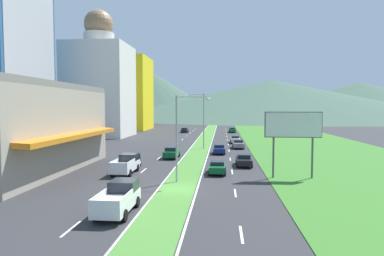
% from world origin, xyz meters
% --- Properties ---
extents(ground_plane, '(600.00, 600.00, 0.00)m').
position_xyz_m(ground_plane, '(0.00, 0.00, 0.00)').
color(ground_plane, '#2D2D30').
extents(grass_median, '(3.20, 240.00, 0.06)m').
position_xyz_m(grass_median, '(0.00, 60.00, 0.03)').
color(grass_median, '#477F33').
rests_on(grass_median, ground_plane).
extents(grass_verge_right, '(24.00, 240.00, 0.06)m').
position_xyz_m(grass_verge_right, '(20.60, 60.00, 0.03)').
color(grass_verge_right, '#387028').
rests_on(grass_verge_right, ground_plane).
extents(lane_dash_left_1, '(0.16, 2.80, 0.01)m').
position_xyz_m(lane_dash_left_1, '(-5.10, -10.38, 0.01)').
color(lane_dash_left_1, silver).
rests_on(lane_dash_left_1, ground_plane).
extents(lane_dash_left_2, '(0.16, 2.80, 0.01)m').
position_xyz_m(lane_dash_left_2, '(-5.10, -0.76, 0.01)').
color(lane_dash_left_2, silver).
rests_on(lane_dash_left_2, ground_plane).
extents(lane_dash_left_3, '(0.16, 2.80, 0.01)m').
position_xyz_m(lane_dash_left_3, '(-5.10, 8.86, 0.01)').
color(lane_dash_left_3, silver).
rests_on(lane_dash_left_3, ground_plane).
extents(lane_dash_left_4, '(0.16, 2.80, 0.01)m').
position_xyz_m(lane_dash_left_4, '(-5.10, 18.48, 0.01)').
color(lane_dash_left_4, silver).
rests_on(lane_dash_left_4, ground_plane).
extents(lane_dash_left_5, '(0.16, 2.80, 0.01)m').
position_xyz_m(lane_dash_left_5, '(-5.10, 28.10, 0.01)').
color(lane_dash_left_5, silver).
rests_on(lane_dash_left_5, ground_plane).
extents(lane_dash_left_6, '(0.16, 2.80, 0.01)m').
position_xyz_m(lane_dash_left_6, '(-5.10, 37.72, 0.01)').
color(lane_dash_left_6, silver).
rests_on(lane_dash_left_6, ground_plane).
extents(lane_dash_left_7, '(0.16, 2.80, 0.01)m').
position_xyz_m(lane_dash_left_7, '(-5.10, 47.34, 0.01)').
color(lane_dash_left_7, silver).
rests_on(lane_dash_left_7, ground_plane).
extents(lane_dash_left_8, '(0.16, 2.80, 0.01)m').
position_xyz_m(lane_dash_left_8, '(-5.10, 56.96, 0.01)').
color(lane_dash_left_8, silver).
rests_on(lane_dash_left_8, ground_plane).
extents(lane_dash_left_9, '(0.16, 2.80, 0.01)m').
position_xyz_m(lane_dash_left_9, '(-5.10, 66.58, 0.01)').
color(lane_dash_left_9, silver).
rests_on(lane_dash_left_9, ground_plane).
extents(lane_dash_left_10, '(0.16, 2.80, 0.01)m').
position_xyz_m(lane_dash_left_10, '(-5.10, 76.20, 0.01)').
color(lane_dash_left_10, silver).
rests_on(lane_dash_left_10, ground_plane).
extents(lane_dash_left_11, '(0.16, 2.80, 0.01)m').
position_xyz_m(lane_dash_left_11, '(-5.10, 85.82, 0.01)').
color(lane_dash_left_11, silver).
rests_on(lane_dash_left_11, ground_plane).
extents(lane_dash_right_1, '(0.16, 2.80, 0.01)m').
position_xyz_m(lane_dash_right_1, '(5.10, -10.38, 0.01)').
color(lane_dash_right_1, silver).
rests_on(lane_dash_right_1, ground_plane).
extents(lane_dash_right_2, '(0.16, 2.80, 0.01)m').
position_xyz_m(lane_dash_right_2, '(5.10, -0.76, 0.01)').
color(lane_dash_right_2, silver).
rests_on(lane_dash_right_2, ground_plane).
extents(lane_dash_right_3, '(0.16, 2.80, 0.01)m').
position_xyz_m(lane_dash_right_3, '(5.10, 8.86, 0.01)').
color(lane_dash_right_3, silver).
rests_on(lane_dash_right_3, ground_plane).
extents(lane_dash_right_4, '(0.16, 2.80, 0.01)m').
position_xyz_m(lane_dash_right_4, '(5.10, 18.48, 0.01)').
color(lane_dash_right_4, silver).
rests_on(lane_dash_right_4, ground_plane).
extents(lane_dash_right_5, '(0.16, 2.80, 0.01)m').
position_xyz_m(lane_dash_right_5, '(5.10, 28.10, 0.01)').
color(lane_dash_right_5, silver).
rests_on(lane_dash_right_5, ground_plane).
extents(lane_dash_right_6, '(0.16, 2.80, 0.01)m').
position_xyz_m(lane_dash_right_6, '(5.10, 37.72, 0.01)').
color(lane_dash_right_6, silver).
rests_on(lane_dash_right_6, ground_plane).
extents(lane_dash_right_7, '(0.16, 2.80, 0.01)m').
position_xyz_m(lane_dash_right_7, '(5.10, 47.34, 0.01)').
color(lane_dash_right_7, silver).
rests_on(lane_dash_right_7, ground_plane).
extents(lane_dash_right_8, '(0.16, 2.80, 0.01)m').
position_xyz_m(lane_dash_right_8, '(5.10, 56.96, 0.01)').
color(lane_dash_right_8, silver).
rests_on(lane_dash_right_8, ground_plane).
extents(lane_dash_right_9, '(0.16, 2.80, 0.01)m').
position_xyz_m(lane_dash_right_9, '(5.10, 66.58, 0.01)').
color(lane_dash_right_9, silver).
rests_on(lane_dash_right_9, ground_plane).
extents(lane_dash_right_10, '(0.16, 2.80, 0.01)m').
position_xyz_m(lane_dash_right_10, '(5.10, 76.20, 0.01)').
color(lane_dash_right_10, silver).
rests_on(lane_dash_right_10, ground_plane).
extents(lane_dash_right_11, '(0.16, 2.80, 0.01)m').
position_xyz_m(lane_dash_right_11, '(5.10, 85.82, 0.01)').
color(lane_dash_right_11, silver).
rests_on(lane_dash_right_11, ground_plane).
extents(edge_line_median_left, '(0.16, 240.00, 0.01)m').
position_xyz_m(edge_line_median_left, '(-1.75, 60.00, 0.01)').
color(edge_line_median_left, silver).
rests_on(edge_line_median_left, ground_plane).
extents(edge_line_median_right, '(0.16, 240.00, 0.01)m').
position_xyz_m(edge_line_median_right, '(1.75, 60.00, 0.01)').
color(edge_line_median_right, silver).
rests_on(edge_line_median_right, ground_plane).
extents(domed_building, '(14.77, 14.77, 31.31)m').
position_xyz_m(domed_building, '(-26.64, 53.97, 12.83)').
color(domed_building, silver).
rests_on(domed_building, ground_plane).
extents(midrise_colored, '(16.08, 16.08, 23.46)m').
position_xyz_m(midrise_colored, '(-28.09, 80.63, 11.73)').
color(midrise_colored, yellow).
rests_on(midrise_colored, ground_plane).
extents(hill_far_left, '(129.95, 129.95, 39.72)m').
position_xyz_m(hill_far_left, '(-59.39, 235.09, 19.86)').
color(hill_far_left, '#3D5647').
rests_on(hill_far_left, ground_plane).
extents(hill_far_center, '(238.31, 238.31, 26.61)m').
position_xyz_m(hill_far_center, '(38.72, 221.77, 13.30)').
color(hill_far_center, '#3D5647').
rests_on(hill_far_center, ground_plane).
extents(hill_far_right, '(203.24, 203.24, 29.13)m').
position_xyz_m(hill_far_right, '(122.51, 283.64, 14.56)').
color(hill_far_right, '#3D5647').
rests_on(hill_far_right, ground_plane).
extents(street_lamp_near, '(3.39, 0.34, 8.47)m').
position_xyz_m(street_lamp_near, '(-0.03, 2.91, 4.96)').
color(street_lamp_near, '#99999E').
rests_on(street_lamp_near, ground_plane).
extents(street_lamp_mid, '(2.85, 0.46, 9.67)m').
position_xyz_m(street_lamp_mid, '(0.43, 29.74, 5.53)').
color(street_lamp_mid, '#99999E').
rests_on(street_lamp_mid, ground_plane).
extents(billboard_roadside, '(5.79, 0.28, 6.88)m').
position_xyz_m(billboard_roadside, '(11.19, 5.84, 5.24)').
color(billboard_roadside, '#4C4C51').
rests_on(billboard_roadside, ground_plane).
extents(car_0, '(1.95, 4.53, 1.46)m').
position_xyz_m(car_0, '(6.66, 13.07, 0.75)').
color(car_0, black).
rests_on(car_0, ground_plane).
extents(car_1, '(1.97, 4.44, 1.43)m').
position_xyz_m(car_1, '(-6.93, 68.59, 0.74)').
color(car_1, black).
rests_on(car_1, ground_plane).
extents(car_2, '(1.88, 4.01, 1.38)m').
position_xyz_m(car_2, '(3.43, 7.73, 0.72)').
color(car_2, '#0C5128').
rests_on(car_2, ground_plane).
extents(car_3, '(2.00, 4.46, 1.44)m').
position_xyz_m(car_3, '(6.77, 69.58, 0.76)').
color(car_3, '#0C5128').
rests_on(car_3, ground_plane).
extents(car_4, '(2.03, 4.61, 1.51)m').
position_xyz_m(car_4, '(6.81, 31.66, 0.78)').
color(car_4, slate).
rests_on(car_4, ground_plane).
extents(car_5, '(1.95, 4.74, 1.49)m').
position_xyz_m(car_5, '(6.59, 40.58, 0.77)').
color(car_5, '#B2B2B7').
rests_on(car_5, ground_plane).
extents(car_6, '(1.91, 4.04, 1.45)m').
position_xyz_m(car_6, '(3.49, 24.00, 0.75)').
color(car_6, navy).
rests_on(car_6, ground_plane).
extents(car_7, '(2.03, 4.56, 1.62)m').
position_xyz_m(car_7, '(-3.31, 18.82, 0.82)').
color(car_7, '#0C5128').
rests_on(car_7, ground_plane).
extents(pickup_truck_0, '(2.18, 5.40, 2.00)m').
position_xyz_m(pickup_truck_0, '(-6.68, 7.11, 0.98)').
color(pickup_truck_0, silver).
rests_on(pickup_truck_0, ground_plane).
extents(pickup_truck_1, '(2.18, 5.40, 2.00)m').
position_xyz_m(pickup_truck_1, '(-3.21, -6.87, 0.98)').
color(pickup_truck_1, silver).
rests_on(pickup_truck_1, ground_plane).
extents(motorcycle_rider, '(0.36, 2.00, 1.80)m').
position_xyz_m(motorcycle_rider, '(-6.20, 11.09, 0.75)').
color(motorcycle_rider, black).
rests_on(motorcycle_rider, ground_plane).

